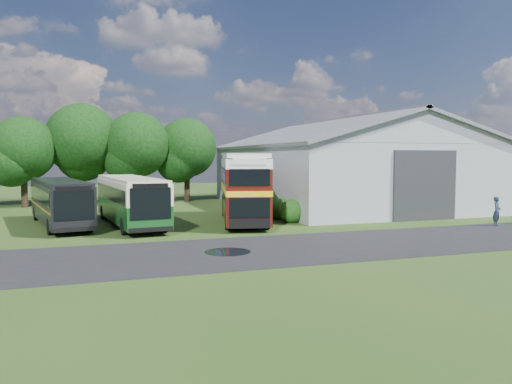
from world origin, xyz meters
name	(u,v)px	position (x,y,z in m)	size (l,w,h in m)	color
ground	(239,241)	(0.00, 0.00, 0.00)	(120.00, 120.00, 0.00)	#213B12
asphalt_road	(314,247)	(3.00, -3.00, 0.00)	(60.00, 8.00, 0.02)	black
puddle	(228,252)	(-1.50, -3.00, 0.00)	(2.20, 2.20, 0.01)	black
storage_shed	(342,161)	(15.00, 15.98, 4.17)	(18.80, 24.80, 8.15)	gray
tree_left_b	(23,149)	(-13.00, 23.50, 5.25)	(5.78, 5.78, 8.16)	black
tree_mid	(82,140)	(-8.00, 24.80, 6.18)	(6.80, 6.80, 9.60)	black
tree_right_a	(137,145)	(-3.00, 23.80, 5.69)	(6.26, 6.26, 8.83)	black
tree_right_b	(187,148)	(2.00, 24.60, 5.44)	(5.98, 5.98, 8.45)	black
shrub_front	(291,222)	(5.60, 6.00, 0.00)	(1.70, 1.70, 1.70)	#194714
shrub_mid	(281,219)	(5.60, 8.00, 0.00)	(1.60, 1.60, 1.60)	#194714
shrub_back	(271,216)	(5.60, 10.00, 0.00)	(1.80, 1.80, 1.80)	#194714
bus_green_single	(130,200)	(-5.02, 8.18, 1.70)	(3.90, 11.77, 3.18)	black
bus_maroon_double	(243,188)	(2.56, 7.36, 2.36)	(5.32, 11.34, 4.72)	black
bus_dark_single	(60,202)	(-9.41, 9.39, 1.60)	(4.45, 11.18, 3.01)	black
visitor_a	(497,212)	(17.47, -0.18, 0.97)	(0.70, 0.46, 1.93)	#1A2A3B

